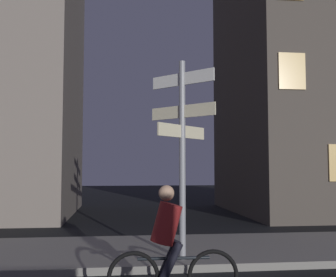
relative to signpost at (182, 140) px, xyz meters
The scene contains 4 objects.
sidewalk_kerb 2.59m from the signpost, 96.07° to the left, with size 40.00×3.24×0.14m, color gray.
signpost is the anchor object (origin of this frame).
cyclist 2.66m from the signpost, 103.53° to the right, with size 1.82×0.33×1.61m.
building_right_block 13.20m from the signpost, 48.56° to the left, with size 8.13×7.61×17.82m.
Camera 1 is at (-1.07, -1.76, 1.86)m, focal length 43.86 mm.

